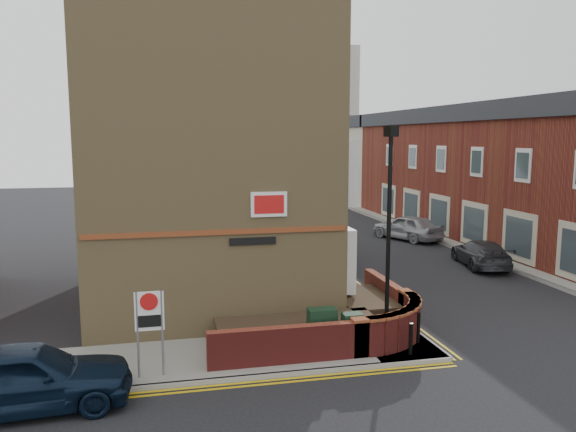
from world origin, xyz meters
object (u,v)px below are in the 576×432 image
at_px(navy_hatchback, 25,377).
at_px(zone_sign, 150,318).
at_px(utility_cabinet_large, 322,329).
at_px(silver_car_near, 331,245).
at_px(lamppost, 389,236).

bearing_deg(navy_hatchback, zone_sign, -73.75).
relative_size(utility_cabinet_large, silver_car_near, 0.28).
distance_m(utility_cabinet_large, navy_hatchback, 7.63).
distance_m(navy_hatchback, silver_car_near, 17.86).
xyz_separation_m(navy_hatchback, silver_car_near, (11.32, 13.82, -0.09)).
bearing_deg(utility_cabinet_large, lamppost, -3.01).
distance_m(utility_cabinet_large, silver_car_near, 12.64).
bearing_deg(zone_sign, navy_hatchback, -159.84).
relative_size(lamppost, utility_cabinet_large, 5.25).
bearing_deg(zone_sign, utility_cabinet_large, 9.69).
relative_size(utility_cabinet_large, zone_sign, 0.55).
bearing_deg(lamppost, utility_cabinet_large, 176.99).
bearing_deg(navy_hatchback, lamppost, -83.57).
xyz_separation_m(utility_cabinet_large, silver_car_near, (3.90, 12.02, -0.02)).
height_order(utility_cabinet_large, zone_sign, zone_sign).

